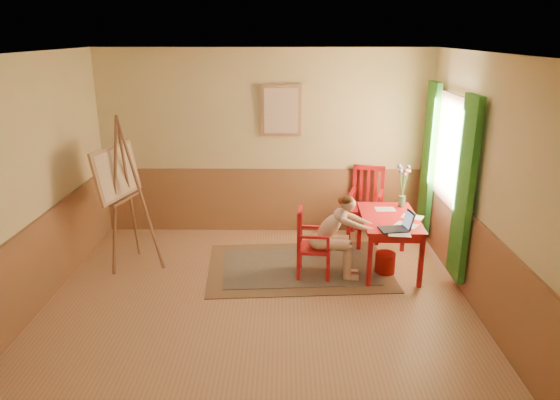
{
  "coord_description": "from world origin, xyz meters",
  "views": [
    {
      "loc": [
        0.31,
        -5.38,
        3.0
      ],
      "look_at": [
        0.25,
        0.55,
        1.05
      ],
      "focal_mm": 32.78,
      "sensor_mm": 36.0,
      "label": 1
    }
  ],
  "objects_px": {
    "laptop": "(398,226)",
    "figure": "(335,233)",
    "chair_left": "(311,243)",
    "table": "(389,223)",
    "easel": "(120,179)",
    "chair_back": "(366,203)"
  },
  "relations": [
    {
      "from": "laptop",
      "to": "figure",
      "type": "bearing_deg",
      "value": 166.82
    },
    {
      "from": "figure",
      "to": "chair_left",
      "type": "bearing_deg",
      "value": 172.32
    },
    {
      "from": "laptop",
      "to": "table",
      "type": "bearing_deg",
      "value": 91.27
    },
    {
      "from": "table",
      "to": "figure",
      "type": "xyz_separation_m",
      "value": [
        -0.73,
        -0.29,
        -0.02
      ]
    },
    {
      "from": "table",
      "to": "figure",
      "type": "bearing_deg",
      "value": -158.13
    },
    {
      "from": "easel",
      "to": "table",
      "type": "bearing_deg",
      "value": -1.35
    },
    {
      "from": "figure",
      "to": "easel",
      "type": "height_order",
      "value": "easel"
    },
    {
      "from": "laptop",
      "to": "easel",
      "type": "relative_size",
      "value": 0.21
    },
    {
      "from": "figure",
      "to": "laptop",
      "type": "height_order",
      "value": "figure"
    },
    {
      "from": "chair_back",
      "to": "figure",
      "type": "distance_m",
      "value": 1.5
    },
    {
      "from": "chair_left",
      "to": "laptop",
      "type": "xyz_separation_m",
      "value": [
        1.05,
        -0.21,
        0.32
      ]
    },
    {
      "from": "chair_back",
      "to": "laptop",
      "type": "bearing_deg",
      "value": -84.81
    },
    {
      "from": "chair_left",
      "to": "easel",
      "type": "height_order",
      "value": "easel"
    },
    {
      "from": "chair_left",
      "to": "laptop",
      "type": "relative_size",
      "value": 2.15
    },
    {
      "from": "table",
      "to": "laptop",
      "type": "bearing_deg",
      "value": -88.73
    },
    {
      "from": "chair_left",
      "to": "figure",
      "type": "height_order",
      "value": "figure"
    },
    {
      "from": "figure",
      "to": "easel",
      "type": "distance_m",
      "value": 2.86
    },
    {
      "from": "chair_back",
      "to": "laptop",
      "type": "xyz_separation_m",
      "value": [
        0.14,
        -1.55,
        0.22
      ]
    },
    {
      "from": "figure",
      "to": "easel",
      "type": "relative_size",
      "value": 0.55
    },
    {
      "from": "table",
      "to": "chair_back",
      "type": "height_order",
      "value": "chair_back"
    },
    {
      "from": "table",
      "to": "laptop",
      "type": "height_order",
      "value": "laptop"
    },
    {
      "from": "chair_back",
      "to": "easel",
      "type": "bearing_deg",
      "value": -163.44
    }
  ]
}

